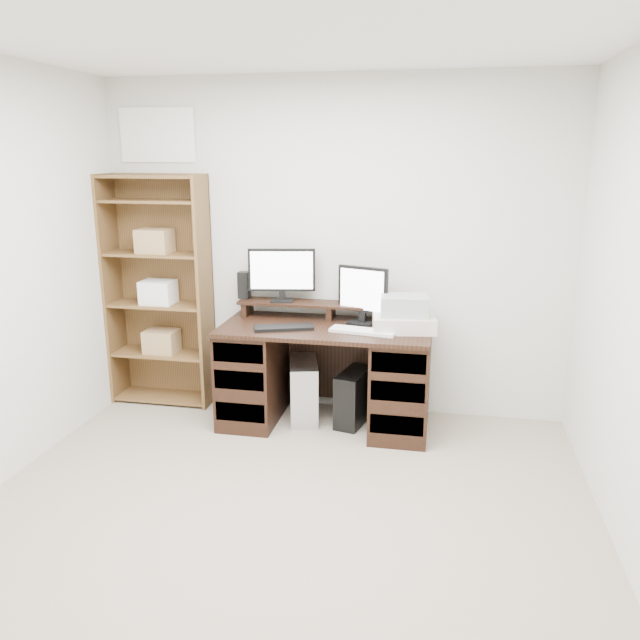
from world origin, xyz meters
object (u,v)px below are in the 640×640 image
(monitor_wide, at_px, (282,272))
(printer, at_px, (404,323))
(desk, at_px, (326,373))
(bookshelf, at_px, (160,289))
(monitor_small, at_px, (363,293))
(tower_black, at_px, (354,397))
(tower_silver, at_px, (304,390))

(monitor_wide, distance_m, printer, 0.99)
(desk, xyz_separation_m, bookshelf, (-1.37, 0.21, 0.53))
(printer, bearing_deg, monitor_wide, 159.16)
(monitor_small, height_order, bookshelf, bookshelf)
(desk, bearing_deg, tower_black, 13.18)
(bookshelf, bearing_deg, tower_silver, -7.44)
(bookshelf, bearing_deg, tower_black, -6.00)
(monitor_wide, distance_m, tower_black, 1.07)
(tower_black, bearing_deg, tower_silver, -168.59)
(monitor_wide, distance_m, tower_silver, 0.90)
(monitor_small, bearing_deg, desk, -135.15)
(monitor_small, bearing_deg, printer, -1.78)
(monitor_small, height_order, tower_silver, monitor_small)
(tower_silver, bearing_deg, tower_black, -15.89)
(monitor_wide, height_order, tower_silver, monitor_wide)
(desk, bearing_deg, bookshelf, 171.14)
(tower_silver, bearing_deg, monitor_wide, 128.32)
(desk, relative_size, tower_black, 3.52)
(desk, distance_m, printer, 0.69)
(tower_silver, xyz_separation_m, tower_black, (0.38, -0.01, -0.03))
(monitor_small, bearing_deg, tower_silver, -152.78)
(desk, relative_size, monitor_wide, 3.02)
(desk, relative_size, bookshelf, 0.83)
(monitor_small, bearing_deg, bookshelf, -164.36)
(tower_black, height_order, bookshelf, bookshelf)
(printer, relative_size, tower_black, 1.00)
(monitor_small, relative_size, tower_silver, 0.93)
(tower_silver, xyz_separation_m, bookshelf, (-1.19, 0.15, 0.69))
(monitor_wide, bearing_deg, tower_black, -25.45)
(monitor_wide, height_order, bookshelf, bookshelf)
(desk, distance_m, monitor_wide, 0.82)
(bookshelf, bearing_deg, printer, -6.22)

